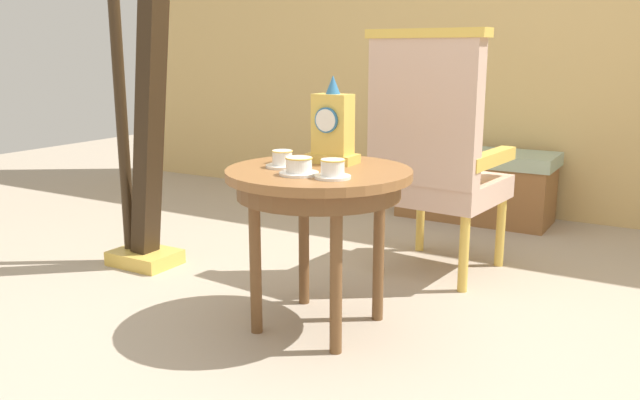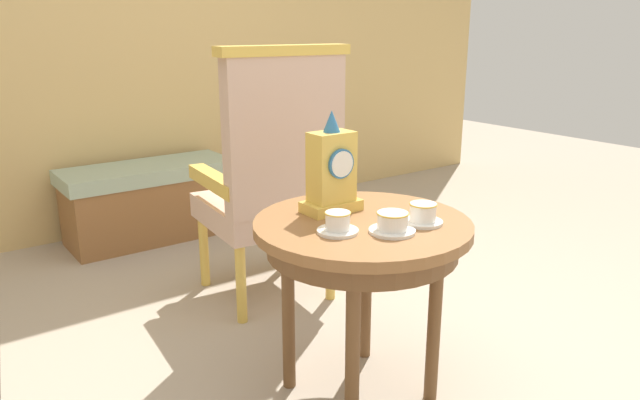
% 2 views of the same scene
% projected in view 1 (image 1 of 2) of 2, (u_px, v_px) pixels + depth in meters
% --- Properties ---
extents(ground_plane, '(10.00, 10.00, 0.00)m').
position_uv_depth(ground_plane, '(316.00, 327.00, 2.55)').
color(ground_plane, tan).
extents(side_table, '(0.69, 0.69, 0.62)m').
position_uv_depth(side_table, '(318.00, 189.00, 2.45)').
color(side_table, brown).
rests_on(side_table, ground).
extents(teacup_left, '(0.13, 0.13, 0.07)m').
position_uv_depth(teacup_left, '(282.00, 160.00, 2.45)').
color(teacup_left, white).
rests_on(teacup_left, side_table).
extents(teacup_right, '(0.14, 0.14, 0.06)m').
position_uv_depth(teacup_right, '(298.00, 167.00, 2.31)').
color(teacup_right, white).
rests_on(teacup_right, side_table).
extents(teacup_center, '(0.13, 0.13, 0.07)m').
position_uv_depth(teacup_center, '(333.00, 170.00, 2.24)').
color(teacup_center, white).
rests_on(teacup_center, side_table).
extents(mantel_clock, '(0.19, 0.11, 0.34)m').
position_uv_depth(mantel_clock, '(333.00, 128.00, 2.52)').
color(mantel_clock, gold).
rests_on(mantel_clock, side_table).
extents(armchair, '(0.59, 0.58, 1.14)m').
position_uv_depth(armchair, '(434.00, 152.00, 3.01)').
color(armchair, '#CCA893').
rests_on(armchair, ground).
extents(harp, '(0.40, 0.24, 1.84)m').
position_uv_depth(harp, '(141.00, 116.00, 3.11)').
color(harp, gold).
rests_on(harp, ground).
extents(window_bench, '(0.97, 0.40, 0.44)m').
position_uv_depth(window_bench, '(475.00, 184.00, 4.13)').
color(window_bench, '#9EB299').
rests_on(window_bench, ground).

